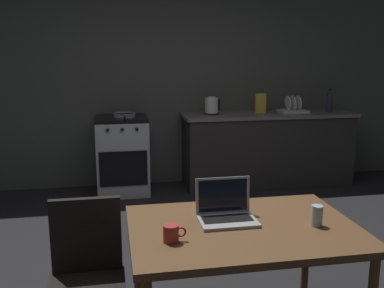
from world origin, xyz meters
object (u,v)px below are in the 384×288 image
at_px(coffee_mug, 171,233).
at_px(drinking_glass, 317,216).
at_px(cereal_box, 260,103).
at_px(dish_rack, 293,109).
at_px(stove_oven, 123,155).
at_px(dining_table, 243,237).
at_px(frying_pan, 124,115).
at_px(chair, 87,272).
at_px(bottle, 330,101).
at_px(laptop, 226,212).
at_px(electric_kettle, 212,106).

xyz_separation_m(coffee_mug, drinking_glass, (0.81, 0.06, 0.01)).
distance_m(cereal_box, dish_rack, 0.43).
xyz_separation_m(coffee_mug, cereal_box, (1.55, 3.12, 0.27)).
bearing_deg(stove_oven, dish_rack, 0.07).
bearing_deg(dining_table, frying_pan, 100.49).
bearing_deg(dining_table, chair, 177.52).
xyz_separation_m(frying_pan, dish_rack, (2.10, 0.03, 0.02)).
distance_m(chair, bottle, 4.11).
distance_m(dining_table, cereal_box, 3.22).
height_order(laptop, frying_pan, frying_pan).
xyz_separation_m(chair, electric_kettle, (1.36, 2.93, 0.51)).
bearing_deg(cereal_box, chair, -123.89).
height_order(coffee_mug, dish_rack, dish_rack).
height_order(frying_pan, drinking_glass, frying_pan).
height_order(chair, drinking_glass, chair).
bearing_deg(dining_table, laptop, 127.52).
distance_m(stove_oven, cereal_box, 1.81).
relative_size(dining_table, dish_rack, 3.67).
bearing_deg(drinking_glass, frying_pan, 107.29).
relative_size(frying_pan, cereal_box, 1.81).
relative_size(electric_kettle, dish_rack, 0.64).
height_order(chair, electric_kettle, electric_kettle).
xyz_separation_m(electric_kettle, dish_rack, (1.05, 0.00, -0.06)).
bearing_deg(cereal_box, dish_rack, -2.69).
bearing_deg(electric_kettle, laptop, -101.41).
distance_m(drinking_glass, dish_rack, 3.26).
bearing_deg(drinking_glass, laptop, 160.07).
bearing_deg(coffee_mug, drinking_glass, 4.31).
xyz_separation_m(bottle, cereal_box, (-0.89, 0.07, -0.02)).
xyz_separation_m(laptop, coffee_mug, (-0.34, -0.23, -0.00)).
xyz_separation_m(stove_oven, electric_kettle, (1.09, 0.00, 0.56)).
distance_m(stove_oven, electric_kettle, 1.22).
relative_size(stove_oven, dish_rack, 2.70).
relative_size(dining_table, chair, 1.41).
distance_m(laptop, electric_kettle, 2.94).
bearing_deg(stove_oven, electric_kettle, 0.13).
height_order(stove_oven, coffee_mug, stove_oven).
xyz_separation_m(stove_oven, coffee_mug, (0.16, -3.10, 0.31)).
bearing_deg(electric_kettle, chair, -114.83).
bearing_deg(laptop, drinking_glass, -13.80).
bearing_deg(drinking_glass, dining_table, 169.35).
xyz_separation_m(stove_oven, drinking_glass, (0.97, -3.04, 0.32)).
bearing_deg(stove_oven, frying_pan, -35.22).
bearing_deg(chair, bottle, 63.85).
relative_size(chair, drinking_glass, 7.67).
relative_size(stove_oven, coffee_mug, 7.75).
bearing_deg(chair, drinking_glass, 13.69).
bearing_deg(chair, electric_kettle, 83.95).
relative_size(electric_kettle, frying_pan, 0.50).
xyz_separation_m(stove_oven, bottle, (2.61, -0.05, 0.60)).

